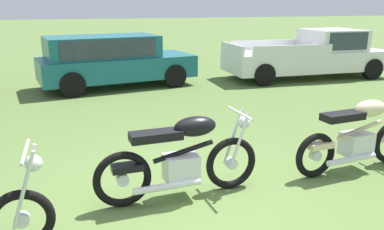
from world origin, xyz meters
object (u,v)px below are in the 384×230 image
object	(u,v)px
motorcycle_cream	(358,136)
pickup_truck_white	(314,54)
motorcycle_black	(181,159)
car_teal	(110,57)

from	to	relation	value
motorcycle_cream	pickup_truck_white	size ratio (longest dim) A/B	0.39
pickup_truck_white	motorcycle_black	bearing A→B (deg)	-131.99
pickup_truck_white	car_teal	bearing A→B (deg)	178.30
motorcycle_cream	car_teal	bearing A→B (deg)	106.04
motorcycle_black	motorcycle_cream	size ratio (longest dim) A/B	1.03
motorcycle_black	pickup_truck_white	xyz separation A→B (m)	(6.28, 6.47, 0.26)
motorcycle_black	motorcycle_cream	world-z (taller)	same
car_teal	pickup_truck_white	size ratio (longest dim) A/B	0.86
car_teal	pickup_truck_white	bearing A→B (deg)	-12.34
motorcycle_cream	pickup_truck_white	distance (m)	7.42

